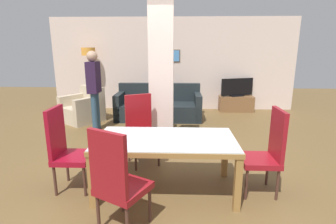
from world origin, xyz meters
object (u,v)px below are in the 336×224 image
at_px(dining_table, 166,148).
at_px(dining_chair_near_left, 117,179).
at_px(floor_lamp, 89,57).
at_px(armchair, 84,110).
at_px(standing_person, 94,85).
at_px(tv_screen, 237,88).
at_px(dining_chair_head_left, 66,147).
at_px(dining_chair_far_left, 141,128).
at_px(coffee_table, 161,122).
at_px(tv_stand, 236,104).
at_px(bottle, 161,109).
at_px(sofa, 159,107).
at_px(dining_chair_head_right, 267,150).

height_order(dining_table, dining_chair_near_left, dining_chair_near_left).
bearing_deg(dining_table, floor_lamp, 118.66).
xyz_separation_m(dining_chair_near_left, armchair, (-1.80, 4.08, -0.29)).
height_order(dining_chair_near_left, standing_person, standing_person).
xyz_separation_m(tv_screen, floor_lamp, (-4.27, -0.10, 0.86)).
bearing_deg(dining_chair_near_left, standing_person, 138.82).
relative_size(dining_chair_head_left, floor_lamp, 0.61).
bearing_deg(dining_chair_far_left, standing_person, -79.78).
relative_size(dining_chair_near_left, coffee_table, 1.94).
distance_m(dining_chair_near_left, dining_chair_far_left, 1.70).
bearing_deg(tv_stand, dining_chair_head_left, -125.32).
distance_m(dining_chair_head_left, coffee_table, 2.79).
xyz_separation_m(dining_table, floor_lamp, (-2.40, 4.38, 0.98)).
xyz_separation_m(coffee_table, tv_screen, (2.11, 1.94, 0.50)).
height_order(dining_chair_far_left, standing_person, standing_person).
distance_m(bottle, tv_stand, 2.85).
relative_size(dining_chair_near_left, dining_chair_far_left, 1.00).
height_order(dining_chair_near_left, tv_screen, dining_chair_near_left).
xyz_separation_m(dining_chair_head_left, armchair, (-0.95, 3.26, -0.29)).
distance_m(dining_chair_head_left, tv_screen, 5.50).
relative_size(dining_chair_head_left, sofa, 0.51).
bearing_deg(dining_chair_head_right, coffee_table, 30.82).
relative_size(dining_table, dining_chair_far_left, 1.60).
relative_size(dining_table, dining_chair_head_left, 1.60).
distance_m(bottle, tv_screen, 2.85).
xyz_separation_m(coffee_table, bottle, (0.02, 0.02, 0.29)).
xyz_separation_m(sofa, tv_stand, (2.23, 0.89, -0.07)).
bearing_deg(dining_chair_head_left, dining_chair_head_right, 90.00).
bearing_deg(dining_table, tv_screen, 67.30).
relative_size(dining_table, floor_lamp, 0.97).
bearing_deg(dining_chair_head_left, tv_stand, 144.68).
height_order(dining_chair_head_right, standing_person, standing_person).
relative_size(dining_chair_head_left, tv_stand, 1.13).
bearing_deg(standing_person, tv_screen, 118.94).
height_order(dining_chair_head_left, standing_person, standing_person).
bearing_deg(armchair, dining_chair_head_left, 142.43).
distance_m(dining_chair_head_right, tv_screen, 4.53).
distance_m(dining_table, dining_chair_head_left, 1.30).
distance_m(tv_screen, standing_person, 4.08).
xyz_separation_m(tv_stand, floor_lamp, (-4.27, -0.10, 1.34)).
bearing_deg(sofa, tv_stand, -158.24).
bearing_deg(coffee_table, dining_chair_near_left, -93.59).
height_order(armchair, bottle, armchair).
height_order(dining_chair_head_left, tv_stand, dining_chair_head_left).
relative_size(armchair, tv_screen, 1.21).
height_order(dining_table, coffee_table, dining_table).
relative_size(armchair, bottle, 4.67).
height_order(dining_chair_far_left, coffee_table, dining_chair_far_left).
xyz_separation_m(dining_table, sofa, (-0.35, 3.60, -0.29)).
bearing_deg(armchair, floor_lamp, -46.23).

